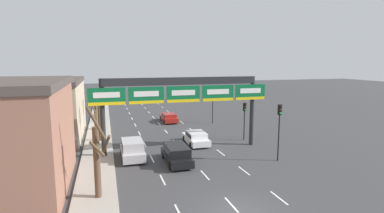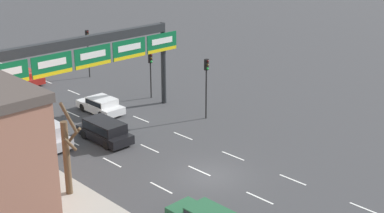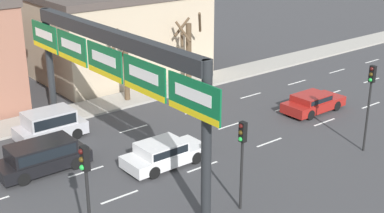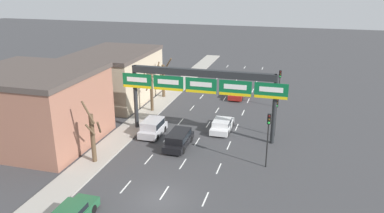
{
  "view_description": "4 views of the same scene",
  "coord_description": "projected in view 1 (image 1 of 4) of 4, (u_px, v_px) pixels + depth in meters",
  "views": [
    {
      "loc": [
        -7.12,
        -14.76,
        8.65
      ],
      "look_at": [
        1.51,
        14.69,
        4.02
      ],
      "focal_mm": 28.0,
      "sensor_mm": 36.0,
      "label": 1
    },
    {
      "loc": [
        -22.27,
        -21.05,
        15.51
      ],
      "look_at": [
        1.27,
        2.97,
        3.63
      ],
      "focal_mm": 50.0,
      "sensor_mm": 36.0,
      "label": 2
    },
    {
      "loc": [
        22.49,
        -0.02,
        12.54
      ],
      "look_at": [
        1.33,
        16.88,
        2.58
      ],
      "focal_mm": 50.0,
      "sensor_mm": 36.0,
      "label": 3
    },
    {
      "loc": [
        8.89,
        -22.9,
        15.89
      ],
      "look_at": [
        -0.62,
        11.29,
        3.67
      ],
      "focal_mm": 35.0,
      "sensor_mm": 36.0,
      "label": 4
    }
  ],
  "objects": [
    {
      "name": "ground_plane",
      "position": [
        238.0,
        213.0,
        17.28
      ],
      "size": [
        220.0,
        220.0,
        0.0
      ],
      "primitive_type": "plane",
      "color": "#3D3D3F"
    },
    {
      "name": "lane_dashes",
      "position": [
        181.0,
        148.0,
        30.09
      ],
      "size": [
        6.72,
        67.0,
        0.01
      ],
      "color": "white",
      "rests_on": "ground_plane"
    },
    {
      "name": "sign_gantry",
      "position": [
        183.0,
        92.0,
        28.47
      ],
      "size": [
        17.21,
        0.7,
        7.16
      ],
      "color": "#232628",
      "rests_on": "ground_plane"
    },
    {
      "name": "building_far",
      "position": [
        39.0,
        109.0,
        33.4
      ],
      "size": [
        9.19,
        12.93,
        6.7
      ],
      "color": "#C6B293",
      "rests_on": "ground_plane"
    },
    {
      "name": "car_red",
      "position": [
        169.0,
        117.0,
        43.11
      ],
      "size": [
        1.92,
        4.47,
        1.25
      ],
      "color": "maroon",
      "rests_on": "ground_plane"
    },
    {
      "name": "car_white",
      "position": [
        196.0,
        137.0,
        31.49
      ],
      "size": [
        1.96,
        4.5,
        1.35
      ],
      "color": "silver",
      "rests_on": "ground_plane"
    },
    {
      "name": "suv_black",
      "position": [
        177.0,
        153.0,
        25.61
      ],
      "size": [
        1.93,
        4.67,
        1.57
      ],
      "color": "black",
      "rests_on": "ground_plane"
    },
    {
      "name": "suv_silver",
      "position": [
        132.0,
        149.0,
        26.56
      ],
      "size": [
        1.98,
        3.93,
        1.76
      ],
      "color": "#B7B7BC",
      "rests_on": "ground_plane"
    },
    {
      "name": "traffic_light_near_gantry",
      "position": [
        245.0,
        113.0,
        32.84
      ],
      "size": [
        0.3,
        0.35,
        4.17
      ],
      "color": "black",
      "rests_on": "ground_plane"
    },
    {
      "name": "traffic_light_mid_block",
      "position": [
        279.0,
        121.0,
        25.81
      ],
      "size": [
        0.3,
        0.35,
        5.0
      ],
      "color": "black",
      "rests_on": "ground_plane"
    },
    {
      "name": "traffic_light_far_end",
      "position": [
        213.0,
        99.0,
        41.81
      ],
      "size": [
        0.3,
        0.35,
        4.89
      ],
      "color": "black",
      "rests_on": "ground_plane"
    },
    {
      "name": "tree_bare_closest",
      "position": [
        97.0,
        158.0,
        18.57
      ],
      "size": [
        1.42,
        1.54,
        5.9
      ],
      "color": "brown",
      "rests_on": "sidewalk_left"
    },
    {
      "name": "tree_bare_second",
      "position": [
        99.0,
        116.0,
        32.06
      ],
      "size": [
        2.26,
        1.76,
        5.02
      ],
      "color": "brown",
      "rests_on": "sidewalk_left"
    },
    {
      "name": "tree_bare_third",
      "position": [
        95.0,
        108.0,
        37.56
      ],
      "size": [
        2.19,
        2.21,
        5.5
      ],
      "color": "brown",
      "rests_on": "sidewalk_left"
    }
  ]
}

